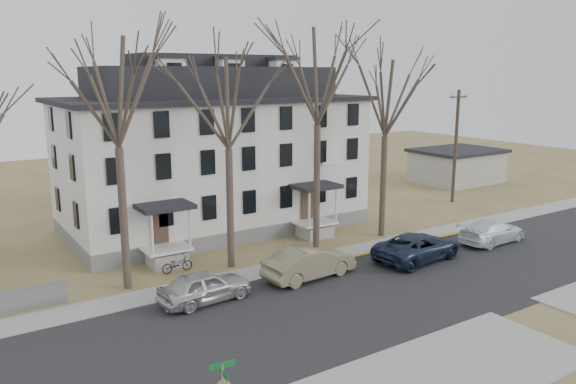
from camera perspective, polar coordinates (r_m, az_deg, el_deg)
ground at (r=28.04m, az=13.24°, el=-11.09°), size 120.00×120.00×0.00m
main_road at (r=29.33m, az=10.38°, el=-9.91°), size 120.00×10.00×0.04m
far_sidewalk at (r=33.63m, az=3.30°, el=-6.84°), size 120.00×2.00×0.08m
yellow_curb at (r=36.07m, az=10.59°, el=-5.72°), size 14.00×0.25×0.06m
boarding_house at (r=39.73m, az=-7.55°, el=3.99°), size 20.80×12.36×12.05m
distant_building at (r=59.32m, az=16.77°, el=2.59°), size 8.50×6.50×3.35m
tree_far_left at (r=28.48m, az=-17.17°, el=10.47°), size 8.40×8.40×13.72m
tree_mid_left at (r=30.74m, az=-6.15°, el=9.61°), size 7.80×7.80×12.74m
tree_center at (r=33.87m, az=3.07°, el=12.39°), size 9.00×9.00×14.70m
tree_mid_right at (r=37.41m, az=9.96°, el=9.92°), size 7.80×7.80×12.74m
utility_pole_far at (r=49.36m, az=16.67°, el=4.58°), size 2.00×0.28×9.50m
car_silver at (r=27.60m, az=-8.44°, el=-9.53°), size 4.71×2.18×1.56m
car_tan at (r=30.34m, az=2.18°, el=-7.21°), size 5.40×2.24×1.74m
car_navy at (r=33.99m, az=13.01°, el=-5.50°), size 6.02×3.21×1.61m
car_white at (r=38.79m, az=20.00°, el=-3.83°), size 5.25×2.35×1.50m
bicycle_left at (r=31.84m, az=-11.20°, el=-7.27°), size 1.77×0.64×0.92m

